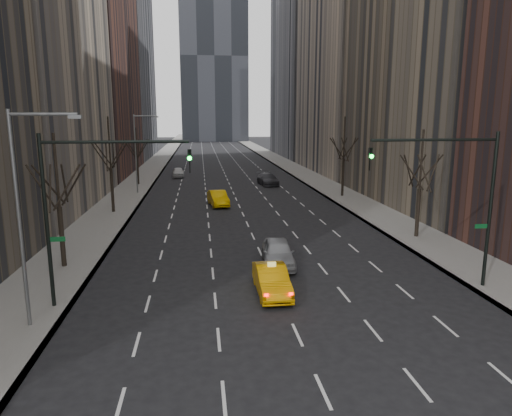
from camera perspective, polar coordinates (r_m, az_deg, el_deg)
name	(u,v)px	position (r m, az deg, el deg)	size (l,w,h in m)	color
sidewalk_left	(151,169)	(80.05, -13.03, 4.73)	(4.50, 320.00, 0.15)	slate
sidewalk_right	(292,167)	(81.21, 4.49, 5.08)	(4.50, 320.00, 0.15)	slate
bld_left_far	(78,28)	(78.28, -21.31, 20.26)	(14.00, 28.00, 44.00)	brown
bld_left_deep	(112,15)	(108.67, -17.53, 22.04)	(14.00, 30.00, 60.00)	slate
bld_right_far	(360,11)	(79.05, 12.88, 22.84)	(14.00, 28.00, 50.00)	#BAA78E
bld_right_deep	(313,24)	(109.03, 7.08, 21.88)	(14.00, 30.00, 58.00)	slate
tree_lw_b	(59,207)	(28.78, -23.37, 0.12)	(3.36, 3.50, 7.82)	black
tree_lw_c	(111,170)	(44.15, -17.68, 4.53)	(3.36, 3.50, 8.74)	black
tree_lw_d	(137,158)	(61.89, -14.64, 6.05)	(3.36, 3.50, 7.36)	black
tree_rw_b	(419,189)	(35.28, 19.76, 2.29)	(3.36, 3.50, 7.82)	black
tree_rw_c	(343,161)	(51.83, 10.88, 5.79)	(3.36, 3.50, 8.74)	black
traffic_mast_left	(83,193)	(22.02, -20.80, 1.81)	(6.69, 0.39, 8.00)	black
traffic_mast_right	(461,185)	(24.98, 24.28, 2.59)	(6.69, 0.39, 8.00)	black
streetlight_near	(26,198)	(20.62, -26.79, 1.10)	(2.83, 0.22, 9.00)	slate
streetlight_far	(138,145)	(54.67, -14.48, 7.58)	(2.83, 0.22, 9.00)	slate
taxi_sedan	(272,280)	(23.43, 1.97, -8.97)	(1.52, 4.37, 1.44)	orange
silver_sedan_ahead	(278,252)	(27.75, 2.77, -5.58)	(1.86, 4.62, 1.57)	gray
far_taxi	(218,198)	(46.35, -4.77, 1.23)	(1.61, 4.63, 1.52)	#EAAE04
far_suv_grey	(268,179)	(60.50, 1.46, 3.63)	(2.13, 5.25, 1.52)	#323238
far_car_white	(178,172)	(69.35, -9.71, 4.42)	(1.70, 4.21, 1.44)	silver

